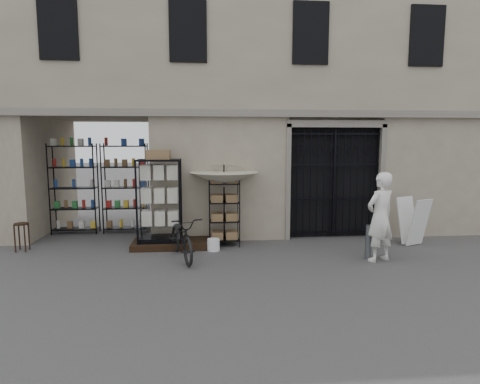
{
  "coord_description": "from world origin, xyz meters",
  "views": [
    {
      "loc": [
        -1.66,
        -8.09,
        2.58
      ],
      "look_at": [
        -0.8,
        1.4,
        1.35
      ],
      "focal_mm": 30.0,
      "sensor_mm": 36.0,
      "label": 1
    }
  ],
  "objects": [
    {
      "name": "market_umbrella",
      "position": [
        -1.17,
        1.72,
        1.72
      ],
      "size": [
        1.93,
        1.95,
        2.39
      ],
      "rotation": [
        0.0,
        0.0,
        -0.4
      ],
      "color": "black",
      "rests_on": "ground"
    },
    {
      "name": "shop_recess",
      "position": [
        -4.5,
        2.8,
        1.5
      ],
      "size": [
        3.0,
        1.7,
        3.0
      ],
      "primitive_type": "cube",
      "color": "black",
      "rests_on": "ground"
    },
    {
      "name": "wooden_stool",
      "position": [
        -5.92,
        1.49,
        0.35
      ],
      "size": [
        0.42,
        0.42,
        0.67
      ],
      "rotation": [
        0.0,
        0.0,
        0.44
      ],
      "color": "black",
      "rests_on": "ground"
    },
    {
      "name": "shopkeeper",
      "position": [
        2.08,
        -0.0,
        0.0
      ],
      "size": [
        1.41,
        2.04,
        0.46
      ],
      "primitive_type": "imported",
      "rotation": [
        0.0,
        0.0,
        3.55
      ],
      "color": "white",
      "rests_on": "ground"
    },
    {
      "name": "display_cabinet",
      "position": [
        -2.73,
        1.55,
        1.04
      ],
      "size": [
        1.01,
        0.65,
        2.15
      ],
      "rotation": [
        0.0,
        0.0,
        0.04
      ],
      "color": "black",
      "rests_on": "step_platform"
    },
    {
      "name": "shop_shelving",
      "position": [
        -4.55,
        3.3,
        1.25
      ],
      "size": [
        2.7,
        0.5,
        2.5
      ],
      "primitive_type": "cube",
      "color": "black",
      "rests_on": "ground"
    },
    {
      "name": "step_platform",
      "position": [
        -2.4,
        1.55,
        0.07
      ],
      "size": [
        2.0,
        0.9,
        0.15
      ],
      "primitive_type": "cube",
      "color": "black",
      "rests_on": "ground"
    },
    {
      "name": "white_bucket",
      "position": [
        -1.45,
        1.12,
        0.14
      ],
      "size": [
        0.31,
        0.31,
        0.28
      ],
      "primitive_type": "cylinder",
      "rotation": [
        0.0,
        0.0,
        -0.07
      ],
      "color": "white",
      "rests_on": "ground"
    },
    {
      "name": "main_building",
      "position": [
        0.0,
        4.0,
        4.5
      ],
      "size": [
        14.0,
        4.0,
        9.0
      ],
      "primitive_type": "cube",
      "color": "gray",
      "rests_on": "ground"
    },
    {
      "name": "ground",
      "position": [
        0.0,
        0.0,
        0.0
      ],
      "size": [
        80.0,
        80.0,
        0.0
      ],
      "primitive_type": "plane",
      "color": "black",
      "rests_on": "ground"
    },
    {
      "name": "steel_bollard",
      "position": [
        1.91,
        0.15,
        0.38
      ],
      "size": [
        0.17,
        0.17,
        0.75
      ],
      "primitive_type": "cylinder",
      "rotation": [
        0.0,
        0.0,
        -0.24
      ],
      "color": "slate",
      "rests_on": "ground"
    },
    {
      "name": "wire_rack",
      "position": [
        -1.17,
        1.6,
        0.8
      ],
      "size": [
        0.75,
        0.56,
        1.64
      ],
      "rotation": [
        0.0,
        0.0,
        0.07
      ],
      "color": "black",
      "rests_on": "ground"
    },
    {
      "name": "iron_gate",
      "position": [
        1.75,
        2.28,
        1.5
      ],
      "size": [
        2.5,
        0.21,
        3.0
      ],
      "color": "black",
      "rests_on": "ground"
    },
    {
      "name": "bicycle",
      "position": [
        -2.15,
        0.55,
        0.0
      ],
      "size": [
        0.88,
        1.1,
        1.83
      ],
      "primitive_type": "imported",
      "rotation": [
        0.0,
        0.0,
        0.28
      ],
      "color": "black",
      "rests_on": "ground"
    },
    {
      "name": "easel_sign",
      "position": [
        3.48,
        1.21,
        0.6
      ],
      "size": [
        0.75,
        0.79,
        1.16
      ],
      "rotation": [
        0.0,
        0.0,
        0.39
      ],
      "color": "silver",
      "rests_on": "ground"
    }
  ]
}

